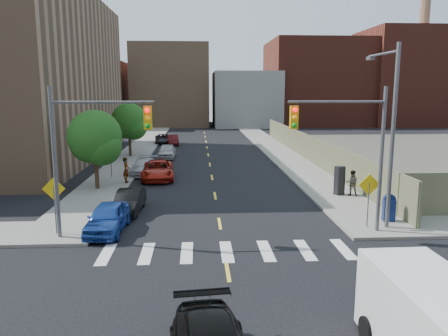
{
  "coord_description": "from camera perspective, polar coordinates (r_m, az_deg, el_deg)",
  "views": [
    {
      "loc": [
        -1.08,
        -13.7,
        6.87
      ],
      "look_at": [
        0.54,
        13.11,
        2.0
      ],
      "focal_mm": 35.0,
      "sensor_mm": 36.0,
      "label": 1
    }
  ],
  "objects": [
    {
      "name": "bg_bldg_east",
      "position": [
        88.76,
        11.83,
        10.79
      ],
      "size": [
        18.0,
        18.0,
        16.0
      ],
      "primitive_type": "cube",
      "color": "#592319",
      "rests_on": "ground"
    },
    {
      "name": "bg_bldg_fareast",
      "position": [
        92.4,
        21.98,
        10.86
      ],
      "size": [
        14.0,
        16.0,
        18.0
      ],
      "primitive_type": "cube",
      "color": "#592319",
      "rests_on": "ground"
    },
    {
      "name": "parked_car_maroon",
      "position": [
        54.7,
        -6.71,
        3.65
      ],
      "size": [
        1.71,
        3.92,
        1.25
      ],
      "primitive_type": "imported",
      "rotation": [
        0.0,
        0.0,
        0.1
      ],
      "color": "#410D0E",
      "rests_on": "ground"
    },
    {
      "name": "tree_west_near",
      "position": [
        30.73,
        -16.48,
        3.52
      ],
      "size": [
        3.66,
        3.64,
        5.52
      ],
      "color": "#332114",
      "rests_on": "ground"
    },
    {
      "name": "warn_sign_ne",
      "position": [
        22.37,
        18.4,
        -2.84
      ],
      "size": [
        1.06,
        0.06,
        2.83
      ],
      "color": "#59595E",
      "rests_on": "ground"
    },
    {
      "name": "pedestrian_west",
      "position": [
        32.44,
        -12.65,
        -0.28
      ],
      "size": [
        0.44,
        0.67,
        1.83
      ],
      "primitive_type": "imported",
      "rotation": [
        0.0,
        0.0,
        1.57
      ],
      "color": "gray",
      "rests_on": "sidewalk_nw"
    },
    {
      "name": "ground",
      "position": [
        15.36,
        1.0,
        -16.28
      ],
      "size": [
        160.0,
        160.0,
        0.0
      ],
      "primitive_type": "plane",
      "color": "black",
      "rests_on": "ground"
    },
    {
      "name": "tree_west_far",
      "position": [
        45.4,
        -12.28,
        5.76
      ],
      "size": [
        3.66,
        3.64,
        5.52
      ],
      "color": "#332114",
      "rests_on": "ground"
    },
    {
      "name": "signal_ne",
      "position": [
        21.06,
        16.21,
        3.49
      ],
      "size": [
        4.59,
        0.3,
        7.0
      ],
      "color": "#59595E",
      "rests_on": "ground"
    },
    {
      "name": "payphone",
      "position": [
        29.02,
        14.84,
        -1.59
      ],
      "size": [
        0.67,
        0.62,
        1.85
      ],
      "primitive_type": "cube",
      "rotation": [
        0.0,
        0.0,
        0.36
      ],
      "color": "black",
      "rests_on": "sidewalk_ne"
    },
    {
      "name": "pedestrian_east",
      "position": [
        29.11,
        16.37,
        -1.85
      ],
      "size": [
        0.94,
        0.83,
        1.62
      ],
      "primitive_type": "imported",
      "rotation": [
        0.0,
        0.0,
        2.82
      ],
      "color": "gray",
      "rests_on": "sidewalk_ne"
    },
    {
      "name": "cargo_van",
      "position": [
        12.09,
        25.95,
        -18.43
      ],
      "size": [
        2.24,
        5.27,
        2.41
      ],
      "rotation": [
        0.0,
        0.0,
        0.01
      ],
      "color": "white",
      "rests_on": "ground"
    },
    {
      "name": "mailbox",
      "position": [
        24.1,
        20.75,
        -4.88
      ],
      "size": [
        0.64,
        0.53,
        1.43
      ],
      "rotation": [
        0.0,
        0.0,
        -0.14
      ],
      "color": "#0E1D53",
      "rests_on": "sidewalk_ne"
    },
    {
      "name": "parked_car_black",
      "position": [
        25.25,
        -12.29,
        -4.27
      ],
      "size": [
        1.54,
        3.9,
        1.26
      ],
      "primitive_type": "imported",
      "rotation": [
        0.0,
        0.0,
        -0.05
      ],
      "color": "black",
      "rests_on": "ground"
    },
    {
      "name": "bg_bldg_center",
      "position": [
        84.21,
        2.77,
        8.99
      ],
      "size": [
        12.0,
        16.0,
        10.0
      ],
      "primitive_type": "cube",
      "color": "gray",
      "rests_on": "ground"
    },
    {
      "name": "sidewalk_ne",
      "position": [
        56.31,
        5.6,
        3.29
      ],
      "size": [
        3.5,
        73.0,
        0.15
      ],
      "primitive_type": "cube",
      "color": "gray",
      "rests_on": "ground"
    },
    {
      "name": "fence_north",
      "position": [
        43.41,
        10.83,
        2.65
      ],
      "size": [
        0.12,
        44.0,
        2.5
      ],
      "primitive_type": "cube",
      "color": "#6A6A4A",
      "rests_on": "ground"
    },
    {
      "name": "streetlight_ne",
      "position": [
        22.65,
        20.85,
        5.43
      ],
      "size": [
        0.25,
        3.7,
        9.0
      ],
      "color": "#59595E",
      "rests_on": "ground"
    },
    {
      "name": "signal_nw",
      "position": [
        20.43,
        -17.34,
        3.23
      ],
      "size": [
        4.59,
        0.3,
        7.0
      ],
      "color": "#59595E",
      "rests_on": "ground"
    },
    {
      "name": "parked_car_grey",
      "position": [
        56.21,
        -7.96,
        3.78
      ],
      "size": [
        2.42,
        4.55,
        1.22
      ],
      "primitive_type": "imported",
      "rotation": [
        0.0,
        0.0,
        0.09
      ],
      "color": "black",
      "rests_on": "ground"
    },
    {
      "name": "sidewalk_nw",
      "position": [
        56.01,
        -10.28,
        3.14
      ],
      "size": [
        3.5,
        73.0,
        0.15
      ],
      "primitive_type": "cube",
      "color": "gray",
      "rests_on": "ground"
    },
    {
      "name": "warn_sign_midwest",
      "position": [
        34.7,
        -14.59,
        1.87
      ],
      "size": [
        1.06,
        0.06,
        2.83
      ],
      "color": "#59595E",
      "rests_on": "ground"
    },
    {
      "name": "parked_car_blue",
      "position": [
        22.04,
        -14.96,
        -6.31
      ],
      "size": [
        1.83,
        4.21,
        1.41
      ],
      "primitive_type": "imported",
      "rotation": [
        0.0,
        0.0,
        -0.04
      ],
      "color": "#1C429B",
      "rests_on": "ground"
    },
    {
      "name": "parked_car_silver",
      "position": [
        36.15,
        -10.42,
        0.18
      ],
      "size": [
        2.12,
        4.54,
        1.28
      ],
      "primitive_type": "imported",
      "rotation": [
        0.0,
        0.0,
        -0.07
      ],
      "color": "#ADAEB5",
      "rests_on": "ground"
    },
    {
      "name": "bg_bldg_midwest",
      "position": [
        85.84,
        -6.86,
        10.62
      ],
      "size": [
        14.0,
        16.0,
        15.0
      ],
      "primitive_type": "cube",
      "color": "#8C6B4C",
      "rests_on": "ground"
    },
    {
      "name": "warn_sign_nw",
      "position": [
        21.84,
        -21.31,
        -3.34
      ],
      "size": [
        1.06,
        0.06,
        2.83
      ],
      "color": "#59595E",
      "rests_on": "ground"
    },
    {
      "name": "smokestack",
      "position": [
        94.41,
        24.45,
        13.71
      ],
      "size": [
        1.8,
        1.8,
        28.0
      ],
      "primitive_type": "cylinder",
      "color": "#8C6B4C",
      "rests_on": "ground"
    },
    {
      "name": "bg_bldg_west",
      "position": [
        86.28,
        -17.72,
        9.21
      ],
      "size": [
        14.0,
        18.0,
        12.0
      ],
      "primitive_type": "cube",
      "color": "#592319",
      "rests_on": "ground"
    },
    {
      "name": "parked_car_white",
      "position": [
        44.16,
        -7.47,
        2.18
      ],
      "size": [
        1.75,
        4.26,
        1.44
      ],
      "primitive_type": "imported",
      "rotation": [
        0.0,
        0.0,
        -0.01
      ],
      "color": "#B7B7B7",
      "rests_on": "ground"
    },
    {
      "name": "parked_car_red",
      "position": [
        34.0,
        -8.66,
        -0.26
      ],
      "size": [
        2.75,
        5.34,
        1.44
      ],
      "primitive_type": "imported",
      "rotation": [
        0.0,
        0.0,
        0.07
      ],
      "color": "#A71F10",
      "rests_on": "ground"
    }
  ]
}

